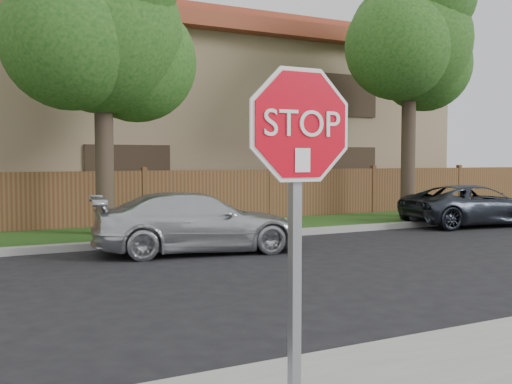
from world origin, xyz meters
TOP-DOWN VIEW (x-y plane):
  - tree_mid at (2.52, 9.57)m, footprint 4.80×3.90m
  - tree_right at (12.02, 9.57)m, footprint 4.80×3.90m
  - stop_sign at (1.03, -1.48)m, footprint 1.01×0.13m
  - sedan_right at (3.68, 6.73)m, footprint 4.51×2.44m
  - sedan_far_right at (12.62, 7.59)m, footprint 4.49×2.58m

SIDE VIEW (x-z plane):
  - sedan_far_right at x=12.62m, z-range 0.00..1.18m
  - sedan_right at x=3.68m, z-range 0.00..1.24m
  - stop_sign at x=1.03m, z-range 0.55..3.11m
  - tree_mid at x=2.52m, z-range 1.20..8.55m
  - tree_right at x=12.02m, z-range 1.47..9.67m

